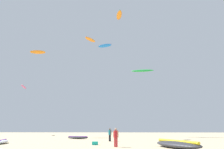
{
  "coord_description": "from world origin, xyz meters",
  "views": [
    {
      "loc": [
        1.05,
        -14.25,
        1.67
      ],
      "look_at": [
        0.0,
        20.31,
        10.07
      ],
      "focal_mm": 34.91,
      "sensor_mm": 36.0,
      "label": 1
    }
  ],
  "objects_px": {
    "kite_grounded_far": "(78,138)",
    "kite_aloft_0": "(142,71)",
    "kite_aloft_3": "(90,40)",
    "kite_aloft_1": "(24,87)",
    "kite_grounded_near": "(177,144)",
    "cooler_box": "(95,143)",
    "kite_grounded_mid": "(2,142)",
    "kite_aloft_5": "(119,15)",
    "person_foreground": "(116,136)",
    "person_midground": "(110,134)",
    "kite_aloft_4": "(38,52)",
    "kite_aloft_2": "(105,46)"
  },
  "relations": [
    {
      "from": "kite_aloft_1",
      "to": "kite_aloft_3",
      "type": "distance_m",
      "value": 22.94
    },
    {
      "from": "cooler_box",
      "to": "kite_aloft_2",
      "type": "relative_size",
      "value": 0.16
    },
    {
      "from": "person_foreground",
      "to": "kite_aloft_2",
      "type": "xyz_separation_m",
      "value": [
        -2.78,
        26.53,
        18.76
      ]
    },
    {
      "from": "kite_aloft_1",
      "to": "kite_grounded_near",
      "type": "bearing_deg",
      "value": -49.16
    },
    {
      "from": "kite_aloft_3",
      "to": "kite_aloft_0",
      "type": "bearing_deg",
      "value": 27.73
    },
    {
      "from": "kite_grounded_near",
      "to": "kite_grounded_far",
      "type": "relative_size",
      "value": 1.65
    },
    {
      "from": "kite_aloft_1",
      "to": "kite_aloft_5",
      "type": "bearing_deg",
      "value": -37.08
    },
    {
      "from": "kite_grounded_far",
      "to": "person_midground",
      "type": "bearing_deg",
      "value": -48.68
    },
    {
      "from": "cooler_box",
      "to": "kite_aloft_5",
      "type": "xyz_separation_m",
      "value": [
        2.52,
        11.26,
        19.89
      ]
    },
    {
      "from": "person_foreground",
      "to": "cooler_box",
      "type": "relative_size",
      "value": 2.88
    },
    {
      "from": "kite_grounded_far",
      "to": "kite_aloft_1",
      "type": "bearing_deg",
      "value": 133.84
    },
    {
      "from": "kite_aloft_0",
      "to": "kite_aloft_4",
      "type": "distance_m",
      "value": 22.11
    },
    {
      "from": "kite_aloft_2",
      "to": "kite_grounded_mid",
      "type": "bearing_deg",
      "value": -111.82
    },
    {
      "from": "kite_aloft_4",
      "to": "kite_grounded_mid",
      "type": "bearing_deg",
      "value": -76.5
    },
    {
      "from": "kite_aloft_0",
      "to": "kite_grounded_far",
      "type": "bearing_deg",
      "value": -139.9
    },
    {
      "from": "kite_grounded_near",
      "to": "kite_aloft_5",
      "type": "height_order",
      "value": "kite_aloft_5"
    },
    {
      "from": "kite_grounded_far",
      "to": "kite_aloft_0",
      "type": "height_order",
      "value": "kite_aloft_0"
    },
    {
      "from": "kite_aloft_1",
      "to": "kite_aloft_4",
      "type": "distance_m",
      "value": 11.52
    },
    {
      "from": "kite_grounded_far",
      "to": "kite_aloft_5",
      "type": "bearing_deg",
      "value": 0.03
    },
    {
      "from": "person_midground",
      "to": "kite_aloft_1",
      "type": "bearing_deg",
      "value": -89.86
    },
    {
      "from": "kite_grounded_mid",
      "to": "kite_aloft_4",
      "type": "relative_size",
      "value": 1.11
    },
    {
      "from": "person_midground",
      "to": "kite_aloft_5",
      "type": "bearing_deg",
      "value": -146.0
    },
    {
      "from": "person_foreground",
      "to": "kite_aloft_3",
      "type": "height_order",
      "value": "kite_aloft_3"
    },
    {
      "from": "kite_aloft_3",
      "to": "kite_aloft_1",
      "type": "bearing_deg",
      "value": 142.75
    },
    {
      "from": "kite_aloft_3",
      "to": "person_foreground",
      "type": "bearing_deg",
      "value": -74.37
    },
    {
      "from": "kite_grounded_near",
      "to": "kite_aloft_1",
      "type": "height_order",
      "value": "kite_aloft_1"
    },
    {
      "from": "kite_aloft_4",
      "to": "kite_aloft_1",
      "type": "bearing_deg",
      "value": 126.17
    },
    {
      "from": "kite_grounded_far",
      "to": "kite_aloft_1",
      "type": "relative_size",
      "value": 0.8
    },
    {
      "from": "kite_grounded_near",
      "to": "cooler_box",
      "type": "distance_m",
      "value": 7.78
    },
    {
      "from": "person_foreground",
      "to": "person_midground",
      "type": "xyz_separation_m",
      "value": [
        -0.83,
        7.77,
        -0.03
      ]
    },
    {
      "from": "kite_grounded_far",
      "to": "kite_aloft_2",
      "type": "distance_m",
      "value": 23.7
    },
    {
      "from": "person_midground",
      "to": "cooler_box",
      "type": "distance_m",
      "value": 5.77
    },
    {
      "from": "kite_aloft_3",
      "to": "kite_grounded_far",
      "type": "bearing_deg",
      "value": -103.46
    },
    {
      "from": "kite_grounded_mid",
      "to": "kite_aloft_3",
      "type": "xyz_separation_m",
      "value": [
        7.11,
        13.83,
        17.17
      ]
    },
    {
      "from": "kite_aloft_1",
      "to": "kite_aloft_3",
      "type": "xyz_separation_m",
      "value": [
        17.57,
        -13.36,
        6.28
      ]
    },
    {
      "from": "kite_aloft_5",
      "to": "person_foreground",
      "type": "bearing_deg",
      "value": -91.99
    },
    {
      "from": "kite_aloft_2",
      "to": "kite_aloft_4",
      "type": "height_order",
      "value": "kite_aloft_2"
    },
    {
      "from": "kite_aloft_3",
      "to": "kite_aloft_2",
      "type": "bearing_deg",
      "value": 77.16
    },
    {
      "from": "cooler_box",
      "to": "kite_aloft_4",
      "type": "height_order",
      "value": "kite_aloft_4"
    },
    {
      "from": "kite_aloft_2",
      "to": "kite_aloft_5",
      "type": "xyz_separation_m",
      "value": [
        3.24,
        -13.1,
        0.35
      ]
    },
    {
      "from": "kite_aloft_2",
      "to": "kite_aloft_5",
      "type": "distance_m",
      "value": 13.5
    },
    {
      "from": "person_foreground",
      "to": "cooler_box",
      "type": "distance_m",
      "value": 3.09
    },
    {
      "from": "kite_grounded_far",
      "to": "kite_aloft_5",
      "type": "height_order",
      "value": "kite_aloft_5"
    },
    {
      "from": "person_midground",
      "to": "kite_grounded_far",
      "type": "xyz_separation_m",
      "value": [
        -4.98,
        5.66,
        -0.72
      ]
    },
    {
      "from": "kite_grounded_near",
      "to": "kite_grounded_mid",
      "type": "bearing_deg",
      "value": 164.89
    },
    {
      "from": "person_midground",
      "to": "kite_aloft_1",
      "type": "distance_m",
      "value": 33.14
    },
    {
      "from": "person_midground",
      "to": "cooler_box",
      "type": "relative_size",
      "value": 2.77
    },
    {
      "from": "kite_grounded_far",
      "to": "kite_aloft_0",
      "type": "distance_m",
      "value": 19.01
    },
    {
      "from": "kite_grounded_mid",
      "to": "kite_grounded_far",
      "type": "relative_size",
      "value": 1.07
    },
    {
      "from": "person_foreground",
      "to": "kite_grounded_mid",
      "type": "bearing_deg",
      "value": 99.93
    }
  ]
}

